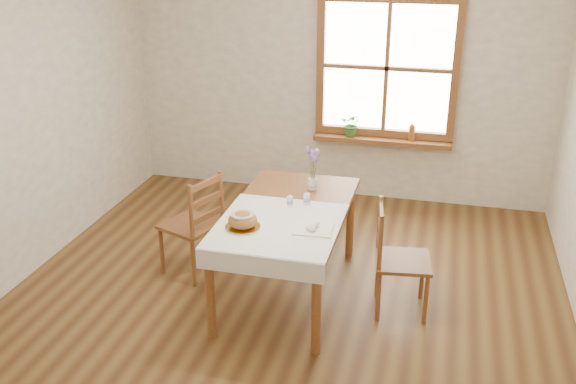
% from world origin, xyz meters
% --- Properties ---
extents(ground, '(5.00, 5.00, 0.00)m').
position_xyz_m(ground, '(0.00, 0.00, 0.00)').
color(ground, brown).
rests_on(ground, ground).
extents(room_walls, '(4.60, 5.10, 2.65)m').
position_xyz_m(room_walls, '(0.00, 0.00, 1.71)').
color(room_walls, white).
rests_on(room_walls, ground).
extents(window, '(1.46, 0.08, 1.46)m').
position_xyz_m(window, '(0.50, 2.47, 1.45)').
color(window, brown).
rests_on(window, ground).
extents(window_sill, '(1.46, 0.20, 0.05)m').
position_xyz_m(window_sill, '(0.50, 2.40, 0.69)').
color(window_sill, brown).
rests_on(window_sill, ground).
extents(dining_table, '(0.90, 1.60, 0.75)m').
position_xyz_m(dining_table, '(0.00, 0.30, 0.66)').
color(dining_table, brown).
rests_on(dining_table, ground).
extents(table_linen, '(0.91, 0.99, 0.01)m').
position_xyz_m(table_linen, '(0.00, -0.00, 0.76)').
color(table_linen, white).
rests_on(table_linen, dining_table).
extents(chair_left, '(0.58, 0.57, 0.93)m').
position_xyz_m(chair_left, '(-0.89, 0.44, 0.46)').
color(chair_left, brown).
rests_on(chair_left, ground).
extents(chair_right, '(0.48, 0.47, 0.89)m').
position_xyz_m(chair_right, '(0.92, 0.27, 0.44)').
color(chair_right, brown).
rests_on(chair_right, ground).
extents(bread_plate, '(0.28, 0.28, 0.01)m').
position_xyz_m(bread_plate, '(-0.24, -0.12, 0.77)').
color(bread_plate, silver).
rests_on(bread_plate, table_linen).
extents(bread_loaf, '(0.22, 0.22, 0.12)m').
position_xyz_m(bread_loaf, '(-0.24, -0.12, 0.83)').
color(bread_loaf, '#9E6B38').
rests_on(bread_loaf, bread_plate).
extents(egg_napkin, '(0.29, 0.25, 0.01)m').
position_xyz_m(egg_napkin, '(0.27, -0.03, 0.77)').
color(egg_napkin, white).
rests_on(egg_napkin, table_linen).
extents(eggs, '(0.22, 0.20, 0.05)m').
position_xyz_m(eggs, '(0.27, -0.03, 0.80)').
color(eggs, white).
rests_on(eggs, egg_napkin).
extents(salt_shaker, '(0.06, 0.06, 0.09)m').
position_xyz_m(salt_shaker, '(0.00, 0.34, 0.81)').
color(salt_shaker, silver).
rests_on(salt_shaker, table_linen).
extents(pepper_shaker, '(0.06, 0.06, 0.10)m').
position_xyz_m(pepper_shaker, '(0.13, 0.41, 0.81)').
color(pepper_shaker, silver).
rests_on(pepper_shaker, table_linen).
extents(flower_vase, '(0.09, 0.09, 0.09)m').
position_xyz_m(flower_vase, '(0.10, 0.74, 0.80)').
color(flower_vase, silver).
rests_on(flower_vase, dining_table).
extents(lavender_bouquet, '(0.15, 0.15, 0.27)m').
position_xyz_m(lavender_bouquet, '(0.10, 0.74, 0.98)').
color(lavender_bouquet, '#705291').
rests_on(lavender_bouquet, flower_vase).
extents(potted_plant, '(0.27, 0.29, 0.20)m').
position_xyz_m(potted_plant, '(0.17, 2.40, 0.81)').
color(potted_plant, '#376A2A').
rests_on(potted_plant, window_sill).
extents(amber_bottle, '(0.08, 0.08, 0.18)m').
position_xyz_m(amber_bottle, '(0.81, 2.40, 0.81)').
color(amber_bottle, '#A2571E').
rests_on(amber_bottle, window_sill).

